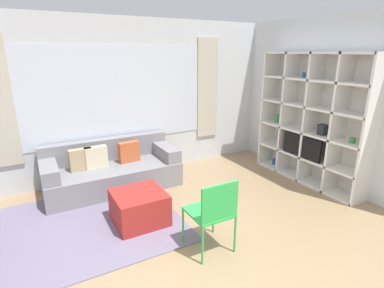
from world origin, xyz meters
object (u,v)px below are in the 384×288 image
at_px(shelving_unit, 312,120).
at_px(folding_chair, 213,210).
at_px(ottoman, 139,207).
at_px(couch_main, 112,171).

bearing_deg(shelving_unit, folding_chair, -160.57).
distance_m(ottoman, folding_chair, 1.14).
bearing_deg(couch_main, shelving_unit, -23.40).
distance_m(shelving_unit, couch_main, 3.41).
height_order(shelving_unit, couch_main, shelving_unit).
height_order(shelving_unit, folding_chair, shelving_unit).
height_order(couch_main, ottoman, couch_main).
xyz_separation_m(couch_main, ottoman, (0.03, -1.23, -0.08)).
bearing_deg(folding_chair, ottoman, -62.69).
bearing_deg(ottoman, shelving_unit, -1.61).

